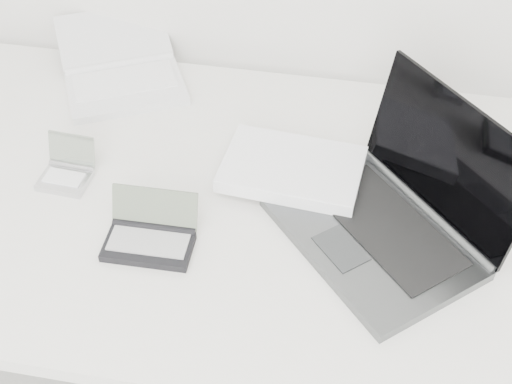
% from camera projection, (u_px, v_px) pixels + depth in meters
% --- Properties ---
extents(desk, '(1.60, 0.80, 0.73)m').
position_uv_depth(desk, '(276.00, 220.00, 1.32)').
color(desk, white).
rests_on(desk, ground).
extents(laptop_large, '(0.53, 0.45, 0.23)m').
position_uv_depth(laptop_large, '(359.00, 199.00, 1.24)').
color(laptop_large, '#535657').
rests_on(laptop_large, desk).
extents(netbook_open_white, '(0.36, 0.39, 0.08)m').
position_uv_depth(netbook_open_white, '(122.00, 73.00, 1.55)').
color(netbook_open_white, white).
rests_on(netbook_open_white, desk).
extents(pda_silver, '(0.10, 0.10, 0.07)m').
position_uv_depth(pda_silver, '(67.00, 171.00, 1.33)').
color(pda_silver, silver).
rests_on(pda_silver, desk).
extents(palmtop_charcoal, '(0.15, 0.12, 0.08)m').
position_uv_depth(palmtop_charcoal, '(150.00, 236.00, 1.21)').
color(palmtop_charcoal, black).
rests_on(palmtop_charcoal, desk).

